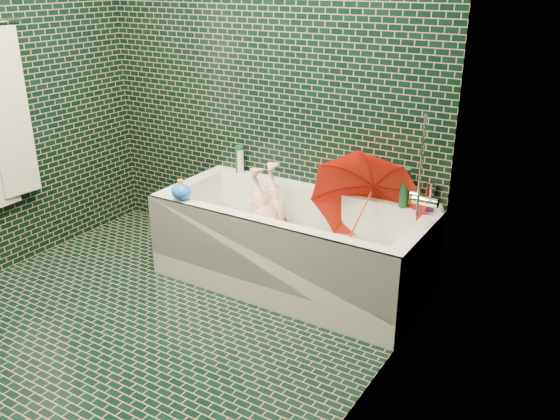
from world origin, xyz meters
The scene contains 18 objects.
floor centered at (0.00, 0.00, 0.00)m, with size 2.80×2.80×0.00m, color black.
wall_back centered at (0.00, 1.40, 1.25)m, with size 2.80×2.80×0.00m, color black.
wall_right centered at (1.30, 0.00, 1.25)m, with size 2.80×2.80×0.00m, color black.
bathtub centered at (0.45, 1.01, 0.21)m, with size 1.70×0.75×0.55m.
bath_mat centered at (0.45, 1.02, 0.16)m, with size 1.35×0.47×0.01m, color green.
water centered at (0.45, 1.02, 0.30)m, with size 1.48×0.53×0.00m, color silver.
faucet centered at (1.26, 1.02, 0.77)m, with size 0.18×0.19×0.55m.
child centered at (0.30, 1.03, 0.31)m, with size 0.32×0.21×0.88m, color #F6B69A.
umbrella centered at (0.88, 1.10, 0.55)m, with size 0.69×0.69×0.60m, color red.
soap_bottle_a centered at (1.25, 1.33, 0.55)m, with size 0.11×0.11×0.27m, color white.
soap_bottle_b centered at (1.20, 1.32, 0.55)m, with size 0.08×0.08×0.18m, color #511E73.
soap_bottle_c centered at (1.11, 1.33, 0.55)m, with size 0.14×0.14×0.18m, color #134424.
bottle_right_tall centered at (1.06, 1.32, 0.67)m, with size 0.06×0.06×0.24m, color #134424.
bottle_right_pump centered at (1.20, 1.36, 0.63)m, with size 0.05×0.05×0.17m, color silver.
bottle_left_tall centered at (-0.17, 1.35, 0.65)m, with size 0.06×0.06×0.19m, color #134424.
bottle_left_short centered at (-0.17, 1.34, 0.63)m, with size 0.05×0.05×0.17m, color white.
rubber_duck centered at (1.09, 1.37, 0.59)m, with size 0.12×0.10×0.10m.
bath_toy centered at (-0.17, 0.71, 0.61)m, with size 0.15×0.13×0.13m.
Camera 1 is at (2.17, -1.91, 1.88)m, focal length 38.00 mm.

